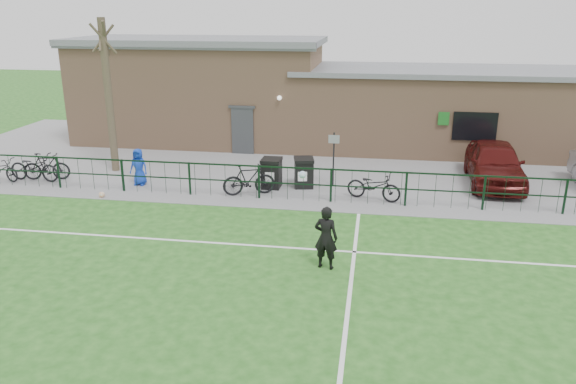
# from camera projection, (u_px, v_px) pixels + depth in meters

# --- Properties ---
(ground) EXTENTS (90.00, 90.00, 0.00)m
(ground) POSITION_uv_depth(u_px,v_px,m) (251.00, 324.00, 11.88)
(ground) COLOR #1F5418
(ground) RESTS_ON ground
(paving_strip) EXTENTS (34.00, 13.00, 0.02)m
(paving_strip) POSITION_uv_depth(u_px,v_px,m) (319.00, 160.00, 24.52)
(paving_strip) COLOR slate
(paving_strip) RESTS_ON ground
(pitch_line_touch) EXTENTS (28.00, 0.10, 0.01)m
(pitch_line_touch) POSITION_uv_depth(u_px,v_px,m) (301.00, 202.00, 19.18)
(pitch_line_touch) COLOR white
(pitch_line_touch) RESTS_ON ground
(pitch_line_mid) EXTENTS (28.00, 0.10, 0.01)m
(pitch_line_mid) POSITION_uv_depth(u_px,v_px,m) (282.00, 247.00, 15.62)
(pitch_line_mid) COLOR white
(pitch_line_mid) RESTS_ON ground
(pitch_line_perp) EXTENTS (0.10, 16.00, 0.01)m
(pitch_line_perp) POSITION_uv_depth(u_px,v_px,m) (345.00, 332.00, 11.58)
(pitch_line_perp) COLOR white
(pitch_line_perp) RESTS_ON ground
(perimeter_fence) EXTENTS (28.00, 0.10, 1.20)m
(perimeter_fence) POSITION_uv_depth(u_px,v_px,m) (302.00, 184.00, 19.18)
(perimeter_fence) COLOR black
(perimeter_fence) RESTS_ON ground
(bare_tree) EXTENTS (0.30, 0.30, 6.00)m
(bare_tree) POSITION_uv_depth(u_px,v_px,m) (109.00, 97.00, 21.97)
(bare_tree) COLOR #443829
(bare_tree) RESTS_ON ground
(wheelie_bin_left) EXTENTS (0.67, 0.76, 1.01)m
(wheelie_bin_left) POSITION_uv_depth(u_px,v_px,m) (272.00, 174.00, 20.60)
(wheelie_bin_left) COLOR black
(wheelie_bin_left) RESTS_ON paving_strip
(wheelie_bin_right) EXTENTS (0.80, 0.87, 1.01)m
(wheelie_bin_right) POSITION_uv_depth(u_px,v_px,m) (304.00, 174.00, 20.67)
(wheelie_bin_right) COLOR black
(wheelie_bin_right) RESTS_ON paving_strip
(sign_post) EXTENTS (0.07, 0.07, 2.00)m
(sign_post) POSITION_uv_depth(u_px,v_px,m) (334.00, 159.00, 20.69)
(sign_post) COLOR black
(sign_post) RESTS_ON paving_strip
(car_maroon) EXTENTS (2.06, 4.74, 1.59)m
(car_maroon) POSITION_uv_depth(u_px,v_px,m) (495.00, 163.00, 20.94)
(car_maroon) COLOR #440D0C
(car_maroon) RESTS_ON paving_strip
(bicycle_a) EXTENTS (1.82, 1.00, 0.91)m
(bicycle_a) POSITION_uv_depth(u_px,v_px,m) (1.00, 169.00, 21.43)
(bicycle_a) COLOR black
(bicycle_a) RESTS_ON paving_strip
(bicycle_b) EXTENTS (1.83, 0.85, 1.06)m
(bicycle_b) POSITION_uv_depth(u_px,v_px,m) (46.00, 166.00, 21.49)
(bicycle_b) COLOR black
(bicycle_b) RESTS_ON paving_strip
(bicycle_c) EXTENTS (2.10, 0.87, 1.08)m
(bicycle_c) POSITION_uv_depth(u_px,v_px,m) (34.00, 167.00, 21.35)
(bicycle_c) COLOR black
(bicycle_c) RESTS_ON paving_strip
(bicycle_d) EXTENTS (1.92, 1.18, 1.12)m
(bicycle_d) POSITION_uv_depth(u_px,v_px,m) (249.00, 180.00, 19.76)
(bicycle_d) COLOR black
(bicycle_d) RESTS_ON paving_strip
(bicycle_e) EXTENTS (2.01, 1.20, 1.00)m
(bicycle_e) POSITION_uv_depth(u_px,v_px,m) (374.00, 186.00, 19.26)
(bicycle_e) COLOR black
(bicycle_e) RESTS_ON paving_strip
(spectator_child) EXTENTS (0.69, 0.46, 1.38)m
(spectator_child) POSITION_uv_depth(u_px,v_px,m) (139.00, 167.00, 20.84)
(spectator_child) COLOR #1338B2
(spectator_child) RESTS_ON paving_strip
(goalkeeper_kick) EXTENTS (1.43, 3.19, 1.72)m
(goalkeeper_kick) POSITION_uv_depth(u_px,v_px,m) (325.00, 236.00, 14.23)
(goalkeeper_kick) COLOR black
(goalkeeper_kick) RESTS_ON ground
(ball_ground) EXTENTS (0.21, 0.21, 0.21)m
(ball_ground) POSITION_uv_depth(u_px,v_px,m) (102.00, 195.00, 19.65)
(ball_ground) COLOR white
(ball_ground) RESTS_ON ground
(clubhouse) EXTENTS (24.25, 5.40, 4.96)m
(clubhouse) POSITION_uv_depth(u_px,v_px,m) (308.00, 98.00, 26.77)
(clubhouse) COLOR tan
(clubhouse) RESTS_ON ground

